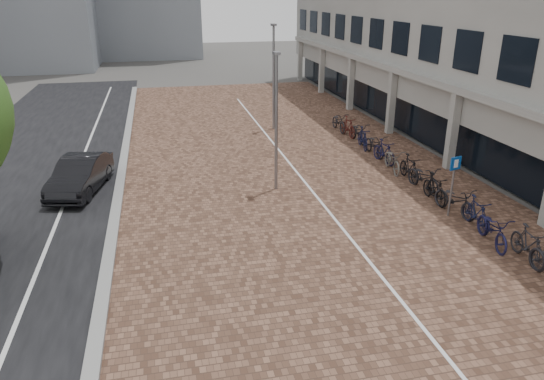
{
  "coord_description": "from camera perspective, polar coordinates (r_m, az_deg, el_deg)",
  "views": [
    {
      "loc": [
        -3.32,
        -8.67,
        7.26
      ],
      "look_at": [
        0.0,
        6.0,
        1.3
      ],
      "focal_mm": 33.3,
      "sensor_mm": 36.0,
      "label": 1
    }
  ],
  "objects": [
    {
      "name": "lane_line",
      "position": [
        22.21,
        -21.53,
        1.03
      ],
      "size": [
        0.12,
        44.0,
        0.0
      ],
      "primitive_type": "cube",
      "color": "white",
      "rests_on": "street_asphalt"
    },
    {
      "name": "lamp_far",
      "position": [
        28.03,
        0.18,
        12.46
      ],
      "size": [
        0.12,
        0.12,
        5.6
      ],
      "primitive_type": "cylinder",
      "color": "slate",
      "rests_on": "ground"
    },
    {
      "name": "ground",
      "position": [
        11.79,
        6.72,
        -16.58
      ],
      "size": [
        140.0,
        140.0,
        0.0
      ],
      "primitive_type": "plane",
      "color": "#474442",
      "rests_on": "ground"
    },
    {
      "name": "plaza_brick",
      "position": [
        22.54,
        1.6,
        2.84
      ],
      "size": [
        14.5,
        42.0,
        0.04
      ],
      "primitive_type": "cube",
      "color": "brown",
      "rests_on": "ground"
    },
    {
      "name": "parking_line",
      "position": [
        22.58,
        2.09,
        2.94
      ],
      "size": [
        0.1,
        30.0,
        0.0
      ],
      "primitive_type": "cube",
      "color": "white",
      "rests_on": "plaza_brick"
    },
    {
      "name": "car_dark",
      "position": [
        20.73,
        -20.87,
        1.62
      ],
      "size": [
        2.27,
        4.29,
        1.34
      ],
      "primitive_type": "imported",
      "rotation": [
        0.0,
        0.0,
        -0.22
      ],
      "color": "black",
      "rests_on": "ground"
    },
    {
      "name": "parking_sign",
      "position": [
        17.94,
        19.82,
        1.31
      ],
      "size": [
        0.45,
        0.16,
        2.17
      ],
      "rotation": [
        0.0,
        0.0,
        0.27
      ],
      "color": "slate",
      "rests_on": "ground"
    },
    {
      "name": "bike_row",
      "position": [
        21.31,
        15.17,
        2.4
      ],
      "size": [
        1.21,
        18.1,
        1.05
      ],
      "color": "black",
      "rests_on": "ground"
    },
    {
      "name": "curb",
      "position": [
        21.96,
        -16.67,
        1.56
      ],
      "size": [
        0.35,
        42.0,
        0.14
      ],
      "primitive_type": "cube",
      "color": "gray",
      "rests_on": "ground"
    },
    {
      "name": "lamp_near",
      "position": [
        18.98,
        0.47,
        7.39
      ],
      "size": [
        0.12,
        0.12,
        5.19
      ],
      "primitive_type": "cylinder",
      "color": "gray",
      "rests_on": "ground"
    },
    {
      "name": "street_asphalt",
      "position": [
        22.64,
        -26.5,
        0.56
      ],
      "size": [
        8.0,
        50.0,
        0.03
      ],
      "primitive_type": "cube",
      "color": "black",
      "rests_on": "ground"
    }
  ]
}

